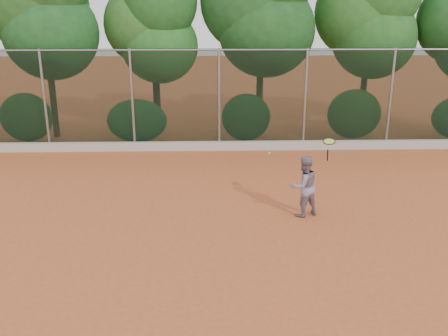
{
  "coord_description": "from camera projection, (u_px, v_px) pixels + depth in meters",
  "views": [
    {
      "loc": [
        -0.31,
        -10.14,
        4.95
      ],
      "look_at": [
        0.0,
        1.0,
        1.25
      ],
      "focal_mm": 40.0,
      "sensor_mm": 36.0,
      "label": 1
    }
  ],
  "objects": [
    {
      "name": "tennis_racket",
      "position": [
        329.0,
        143.0,
        11.47
      ],
      "size": [
        0.37,
        0.37,
        0.55
      ],
      "color": "black",
      "rests_on": "ground"
    },
    {
      "name": "chainlink_fence",
      "position": [
        219.0,
        97.0,
        17.25
      ],
      "size": [
        24.09,
        0.09,
        3.5
      ],
      "color": "black",
      "rests_on": "ground"
    },
    {
      "name": "tennis_ball_in_flight",
      "position": [
        269.0,
        153.0,
        11.99
      ],
      "size": [
        0.06,
        0.06,
        0.06
      ],
      "color": "#D2E233",
      "rests_on": "ground"
    },
    {
      "name": "ground",
      "position": [
        225.0,
        235.0,
        11.19
      ],
      "size": [
        80.0,
        80.0,
        0.0
      ],
      "primitive_type": "plane",
      "color": "#C75D2F",
      "rests_on": "ground"
    },
    {
      "name": "tennis_player",
      "position": [
        304.0,
        186.0,
        12.0
      ],
      "size": [
        0.9,
        0.82,
        1.51
      ],
      "primitive_type": "imported",
      "rotation": [
        0.0,
        0.0,
        3.56
      ],
      "color": "gray",
      "rests_on": "ground"
    },
    {
      "name": "foliage_backdrop",
      "position": [
        203.0,
        19.0,
        18.31
      ],
      "size": [
        23.7,
        3.63,
        7.55
      ],
      "color": "#422919",
      "rests_on": "ground"
    },
    {
      "name": "concrete_curb",
      "position": [
        219.0,
        146.0,
        17.61
      ],
      "size": [
        24.0,
        0.2,
        0.3
      ],
      "primitive_type": "cube",
      "color": "#BBB5AD",
      "rests_on": "ground"
    }
  ]
}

